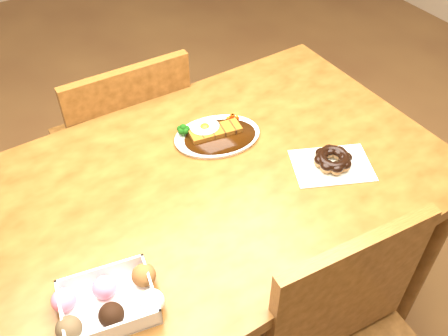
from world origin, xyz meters
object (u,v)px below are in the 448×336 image
chair_far (126,147)px  katsu_curry_plate (216,134)px  pon_de_ring (333,160)px  table (220,201)px  donut_box (108,301)px

chair_far → katsu_curry_plate: size_ratio=3.19×
chair_far → pon_de_ring: 0.80m
table → donut_box: size_ratio=5.32×
chair_far → katsu_curry_plate: bearing=110.5°
table → katsu_curry_plate: katsu_curry_plate is taller
table → chair_far: size_ratio=1.38×
donut_box → pon_de_ring: bearing=6.4°
table → pon_de_ring: (0.27, -0.13, 0.12)m
katsu_curry_plate → pon_de_ring: size_ratio=1.10×
table → pon_de_ring: size_ratio=4.85×
table → pon_de_ring: pon_de_ring is taller
katsu_curry_plate → pon_de_ring: (0.20, -0.26, 0.01)m
chair_far → katsu_curry_plate: chair_far is taller
chair_far → pon_de_ring: size_ratio=3.52×
donut_box → pon_de_ring: 0.67m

